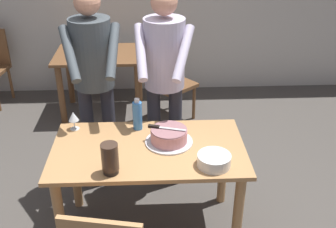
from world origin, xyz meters
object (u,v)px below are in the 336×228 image
water_bottle (137,115)px  person_cutting_cake (164,72)px  wine_glass_near (73,117)px  background_table (101,67)px  cake_on_platter (169,136)px  cake_knife (159,127)px  main_dining_table (149,163)px  person_standing_beside (94,72)px  background_chair_1 (167,81)px  hurricane_lamp (110,158)px  plate_stack (214,160)px

water_bottle → person_cutting_cake: bearing=56.3°
wine_glass_near → background_table: bearing=89.7°
cake_on_platter → cake_knife: size_ratio=1.28×
main_dining_table → cake_on_platter: size_ratio=3.98×
cake_on_platter → person_cutting_cake: (-0.01, 0.53, 0.27)m
person_standing_beside → background_chair_1: bearing=60.6°
hurricane_lamp → background_chair_1: 2.09m
person_standing_beside → background_table: person_standing_beside is taller
person_cutting_cake → cake_on_platter: bearing=-88.7°
person_cutting_cake → background_table: 1.63m
main_dining_table → background_chair_1: bearing=83.4°
main_dining_table → hurricane_lamp: 0.44m
cake_knife → plate_stack: (0.35, -0.31, -0.08)m
water_bottle → person_standing_beside: (-0.35, 0.35, 0.21)m
person_cutting_cake → background_chair_1: (0.07, 1.14, -0.58)m
person_cutting_cake → plate_stack: bearing=-70.4°
hurricane_lamp → person_cutting_cake: bearing=66.7°
person_cutting_cake → person_standing_beside: (-0.56, 0.03, 0.00)m
background_table → background_chair_1: size_ratio=1.11×
person_cutting_cake → water_bottle: bearing=-123.7°
water_bottle → plate_stack: bearing=-44.8°
cake_on_platter → plate_stack: size_ratio=1.55×
main_dining_table → background_table: bearing=105.4°
water_bottle → person_cutting_cake: person_cutting_cake is taller
background_table → cake_on_platter: bearing=-70.2°
main_dining_table → plate_stack: (0.43, -0.23, 0.17)m
main_dining_table → person_standing_beside: (-0.43, 0.62, 0.46)m
cake_knife → background_chair_1: size_ratio=0.30×
cake_knife → person_cutting_cake: size_ratio=0.15×
water_bottle → hurricane_lamp: size_ratio=1.19×
cake_on_platter → plate_stack: bearing=-46.3°
cake_on_platter → person_cutting_cake: size_ratio=0.20×
water_bottle → background_table: 1.80m
cake_on_platter → background_table: cake_on_platter is taller
person_standing_beside → main_dining_table: bearing=-55.4°
cake_knife → background_table: bearing=108.1°
cake_on_platter → plate_stack: (0.28, -0.29, -0.01)m
cake_on_platter → background_table: 2.06m
cake_knife → water_bottle: 0.24m
water_bottle → main_dining_table: bearing=-73.6°
cake_knife → person_cutting_cake: bearing=83.6°
cake_on_platter → water_bottle: 0.31m
person_cutting_cake → cake_knife: bearing=-96.4°
cake_knife → hurricane_lamp: size_ratio=1.26×
person_standing_beside → person_cutting_cake: bearing=-3.1°
person_cutting_cake → background_table: (-0.68, 1.40, -0.50)m
main_dining_table → hurricane_lamp: bearing=-130.5°
plate_stack → background_chair_1: (-0.23, 1.96, -0.30)m
cake_on_platter → person_standing_beside: (-0.57, 0.56, 0.27)m
plate_stack → water_bottle: water_bottle is taller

